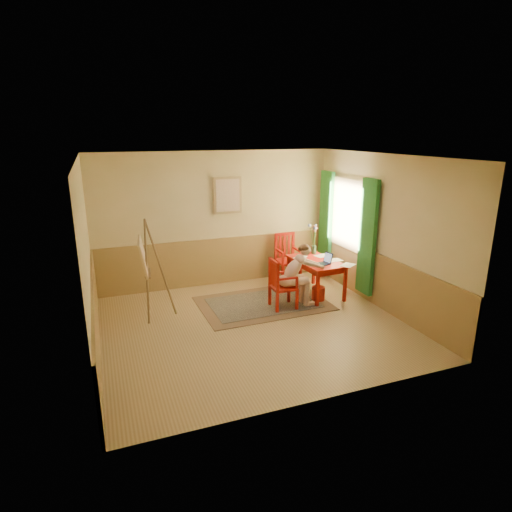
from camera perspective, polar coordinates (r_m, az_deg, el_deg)
name	(u,v)px	position (r m, az deg, el deg)	size (l,w,h in m)	color
room	(254,246)	(6.84, -0.33, 1.39)	(5.04, 4.54, 2.84)	tan
wainscot	(239,283)	(7.82, -2.36, -3.57)	(5.00, 4.50, 1.00)	#AF894D
window	(346,224)	(8.87, 11.96, 4.17)	(0.12, 2.01, 2.20)	white
wall_portrait	(228,195)	(8.86, -3.82, 8.12)	(0.60, 0.05, 0.76)	tan
rug	(263,303)	(8.18, 0.97, -6.34)	(2.42, 1.64, 0.02)	#8C7251
table	(316,265)	(8.51, 8.04, -1.14)	(0.81, 1.25, 0.72)	red
chair_left	(281,284)	(7.83, 3.37, -3.78)	(0.45, 0.43, 0.95)	red
chair_back	(287,257)	(9.32, 4.19, -0.18)	(0.48, 0.50, 1.04)	red
figure	(297,273)	(7.88, 5.48, -2.26)	(0.88, 0.38, 1.19)	#D4A890
laptop	(324,262)	(8.25, 9.04, -0.78)	(0.38, 0.28, 0.21)	#1E2338
papers	(326,259)	(8.55, 9.34, -0.46)	(0.97, 1.13, 0.00)	white
vase	(314,240)	(8.87, 7.75, 2.12)	(0.21, 0.31, 0.63)	#3F724C
wastebasket	(318,294)	(8.38, 8.34, -5.01)	(0.26, 0.26, 0.27)	red
easel	(145,260)	(7.51, -14.60, -0.53)	(0.63, 0.79, 1.78)	brown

